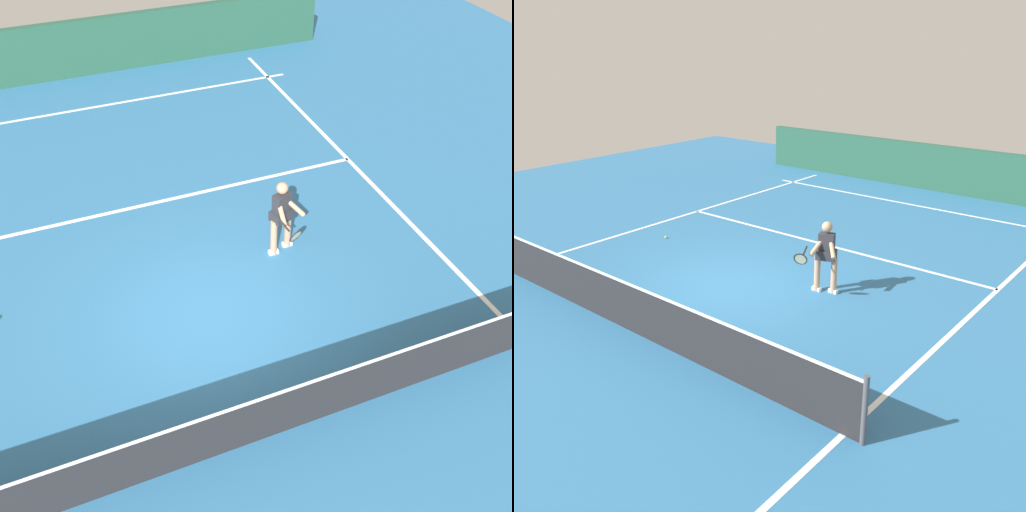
% 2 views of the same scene
% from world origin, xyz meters
% --- Properties ---
extents(ground_plane, '(28.56, 28.56, 0.00)m').
position_xyz_m(ground_plane, '(0.00, 0.00, 0.00)').
color(ground_plane, teal).
extents(court_back_wall, '(14.20, 0.24, 1.59)m').
position_xyz_m(court_back_wall, '(0.00, -10.69, 0.79)').
color(court_back_wall, '#23513D').
rests_on(court_back_wall, ground).
extents(baseline_marking, '(10.20, 0.10, 0.01)m').
position_xyz_m(baseline_marking, '(0.00, -8.49, 0.00)').
color(baseline_marking, white).
rests_on(baseline_marking, ground).
extents(service_line_marking, '(9.20, 0.10, 0.01)m').
position_xyz_m(service_line_marking, '(0.00, -3.59, 0.00)').
color(service_line_marking, white).
rests_on(service_line_marking, ground).
extents(sideline_left_marking, '(0.10, 19.97, 0.01)m').
position_xyz_m(sideline_left_marking, '(-4.60, 0.00, 0.00)').
color(sideline_left_marking, white).
rests_on(sideline_left_marking, ground).
extents(court_net, '(9.88, 0.08, 1.05)m').
position_xyz_m(court_net, '(0.00, 2.51, 0.49)').
color(court_net, '#4C4C51').
rests_on(court_net, ground).
extents(tennis_player, '(0.66, 1.09, 1.55)m').
position_xyz_m(tennis_player, '(-1.79, -1.15, 0.85)').
color(tennis_player, tan).
rests_on(tennis_player, ground).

